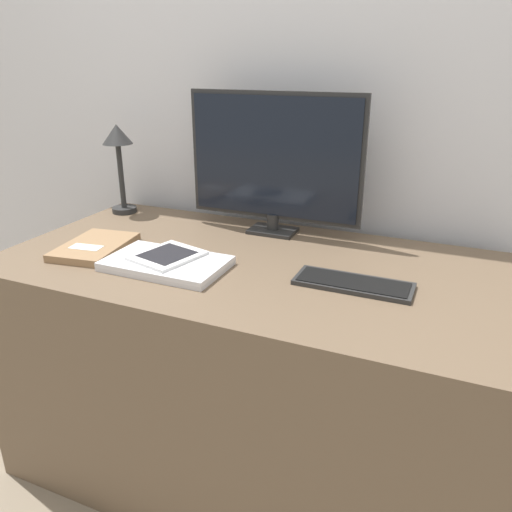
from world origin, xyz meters
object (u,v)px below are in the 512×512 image
at_px(monitor, 274,161).
at_px(laptop, 166,263).
at_px(keyboard, 353,283).
at_px(ereader, 167,255).
at_px(desk_lamp, 118,150).
at_px(notebook, 95,247).

xyz_separation_m(monitor, laptop, (-0.17, -0.41, -0.23)).
xyz_separation_m(keyboard, laptop, (-0.52, -0.09, 0.01)).
bearing_deg(monitor, ereader, -113.51).
bearing_deg(keyboard, ereader, -172.28).
bearing_deg(laptop, desk_lamp, 138.10).
relative_size(laptop, ereader, 1.57).
bearing_deg(monitor, keyboard, -42.45).
height_order(monitor, desk_lamp, monitor).
bearing_deg(monitor, notebook, -139.34).
height_order(laptop, notebook, same).
distance_m(monitor, desk_lamp, 0.62).
distance_m(ereader, notebook, 0.27).
height_order(keyboard, notebook, notebook).
xyz_separation_m(monitor, ereader, (-0.17, -0.40, -0.22)).
bearing_deg(desk_lamp, laptop, -41.90).
height_order(monitor, ereader, monitor).
bearing_deg(notebook, monitor, 40.66).
xyz_separation_m(laptop, desk_lamp, (-0.45, 0.41, 0.23)).
height_order(laptop, ereader, ereader).
bearing_deg(desk_lamp, ereader, -41.11).
xyz_separation_m(monitor, desk_lamp, (-0.62, -0.00, -0.00)).
height_order(monitor, laptop, monitor).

